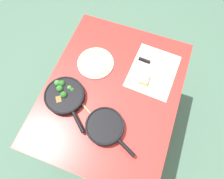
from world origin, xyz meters
TOP-DOWN VIEW (x-y plane):
  - ground_plane at (0.00, 0.00)m, footprint 14.00×14.00m
  - dining_table_red at (0.00, 0.00)m, footprint 1.12×0.89m
  - skillet_broccoli at (0.15, -0.27)m, footprint 0.32×0.35m
  - skillet_eggs at (0.25, 0.05)m, footprint 0.24×0.35m
  - wooden_spoon at (0.20, -0.08)m, footprint 0.22×0.37m
  - parchment_sheet at (-0.24, 0.22)m, footprint 0.40×0.33m
  - grater_knife at (-0.30, 0.17)m, footprint 0.04×0.23m
  - cheese_block at (-0.15, 0.18)m, footprint 0.08×0.06m
  - dinner_plate_stack at (-0.16, -0.18)m, footprint 0.26×0.26m

SIDE VIEW (x-z plane):
  - ground_plane at x=0.00m, z-range 0.00..0.00m
  - dining_table_red at x=0.00m, z-range 0.29..1.05m
  - parchment_sheet at x=-0.24m, z-range 0.76..0.76m
  - wooden_spoon at x=0.20m, z-range 0.76..0.78m
  - grater_knife at x=-0.30m, z-range 0.76..0.78m
  - dinner_plate_stack at x=-0.16m, z-range 0.76..0.79m
  - cheese_block at x=-0.15m, z-range 0.76..0.80m
  - skillet_eggs at x=0.25m, z-range 0.76..0.81m
  - skillet_broccoli at x=0.15m, z-range 0.75..0.82m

